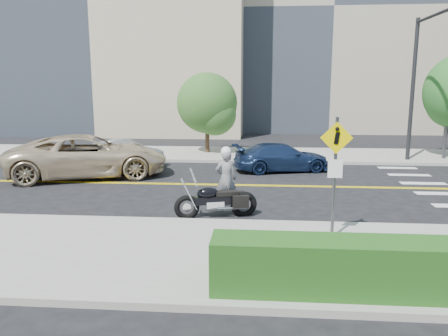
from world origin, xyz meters
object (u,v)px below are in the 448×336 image
(suv, at_px, (89,156))
(parked_car_silver, at_px, (123,153))
(pedestrian_sign, at_px, (335,166))
(motorcyclist, at_px, (226,177))
(motorcycle, at_px, (216,193))
(parked_car_blue, at_px, (282,157))

(suv, relative_size, parked_car_silver, 1.67)
(pedestrian_sign, xyz_separation_m, parked_car_silver, (-8.47, 9.98, -1.31))
(motorcyclist, relative_size, motorcycle, 0.82)
(pedestrian_sign, xyz_separation_m, motorcyclist, (-2.89, 3.15, -0.97))
(motorcycle, height_order, parked_car_blue, motorcycle)
(motorcycle, bearing_deg, pedestrian_sign, -48.14)
(motorcyclist, distance_m, parked_car_silver, 8.83)
(motorcycle, bearing_deg, parked_car_blue, 57.51)
(pedestrian_sign, distance_m, suv, 11.84)
(parked_car_blue, bearing_deg, parked_car_silver, 71.19)
(pedestrian_sign, xyz_separation_m, suv, (-9.16, 7.44, -1.04))
(motorcyclist, bearing_deg, suv, -40.87)
(motorcycle, xyz_separation_m, parked_car_silver, (-5.38, 7.98, -0.08))
(pedestrian_sign, height_order, suv, pedestrian_sign)
(suv, bearing_deg, pedestrian_sign, -148.47)
(motorcyclist, distance_m, parked_car_blue, 6.62)
(parked_car_silver, bearing_deg, pedestrian_sign, -131.15)
(pedestrian_sign, relative_size, suv, 0.45)
(parked_car_blue, bearing_deg, motorcycle, 148.12)
(parked_car_silver, bearing_deg, parked_car_blue, -85.66)
(suv, distance_m, parked_car_silver, 2.65)
(pedestrian_sign, relative_size, motorcycle, 1.24)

